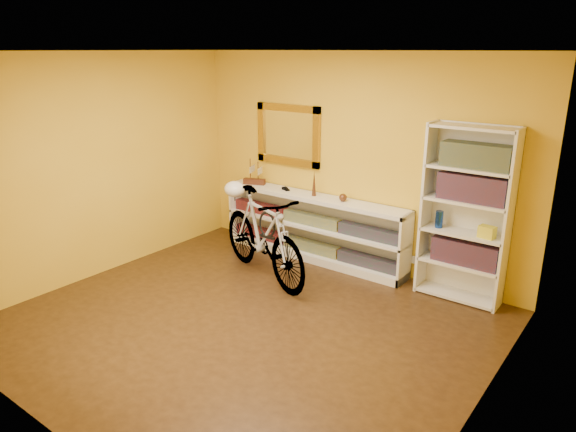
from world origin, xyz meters
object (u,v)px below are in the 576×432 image
Objects in this scene: console_unit at (313,227)px; bookcase at (465,215)px; bicycle at (263,235)px; helmet at (235,189)px.

console_unit is 1.99m from bookcase.
bicycle is at bearing -156.97° from bookcase.
bicycle is (-2.05, -0.87, -0.42)m from bookcase.
bookcase is at bearing 13.12° from helmet.
helmet is at bearing -166.88° from bookcase.
bicycle is 6.82× the size of helmet.
bookcase is at bearing 0.75° from console_unit.
bookcase reaches higher than bicycle.
console_unit is at bearing -179.25° from bookcase.
bookcase is 1.05× the size of bicycle.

